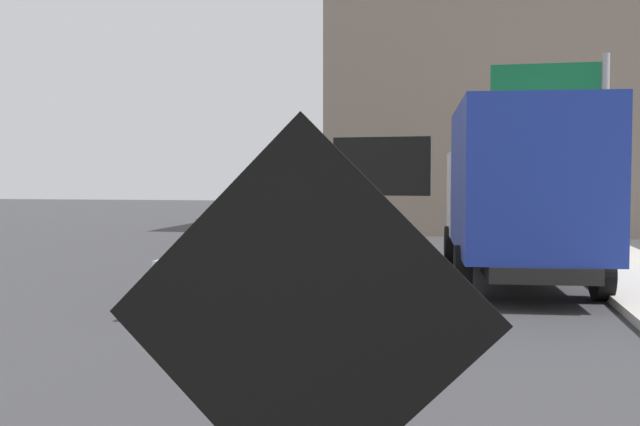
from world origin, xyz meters
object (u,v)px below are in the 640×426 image
object	(u,v)px
roadwork_sign	(302,329)
traffic_cone_mid_lane	(319,364)
box_truck	(517,189)
highway_guide_sign	(571,120)
traffic_cone_far_lane	(348,302)
arrow_board_trailer	(381,273)
pickup_car	(260,256)

from	to	relation	value
roadwork_sign	traffic_cone_mid_lane	xyz separation A→B (m)	(-0.70, 4.07, -1.18)
box_truck	highway_guide_sign	xyz separation A→B (m)	(1.53, 4.27, 1.61)
box_truck	traffic_cone_far_lane	distance (m)	5.77
arrow_board_trailer	box_truck	xyz separation A→B (m)	(2.33, 2.77, 1.33)
roadwork_sign	traffic_cone_mid_lane	distance (m)	4.29
highway_guide_sign	traffic_cone_far_lane	xyz separation A→B (m)	(-4.07, -9.25, -3.06)
pickup_car	traffic_cone_far_lane	world-z (taller)	pickup_car
traffic_cone_far_lane	box_truck	bearing A→B (deg)	62.99
pickup_car	traffic_cone_far_lane	size ratio (longest dim) A/B	6.89
roadwork_sign	pickup_car	xyz separation A→B (m)	(-2.79, 9.65, -0.77)
roadwork_sign	arrow_board_trailer	size ratio (longest dim) A/B	0.86
arrow_board_trailer	box_truck	world-z (taller)	box_truck
box_truck	traffic_cone_mid_lane	world-z (taller)	box_truck
roadwork_sign	traffic_cone_far_lane	bearing A→B (deg)	97.12
box_truck	traffic_cone_mid_lane	xyz separation A→B (m)	(-2.34, -8.12, -1.52)
highway_guide_sign	traffic_cone_far_lane	bearing A→B (deg)	-113.75
pickup_car	highway_guide_sign	world-z (taller)	highway_guide_sign
traffic_cone_far_lane	highway_guide_sign	bearing A→B (deg)	66.25
arrow_board_trailer	highway_guide_sign	distance (m)	8.55
arrow_board_trailer	traffic_cone_mid_lane	bearing A→B (deg)	-90.06
traffic_cone_far_lane	traffic_cone_mid_lane	bearing A→B (deg)	-86.35
roadwork_sign	box_truck	world-z (taller)	box_truck
pickup_car	traffic_cone_far_lane	xyz separation A→B (m)	(1.89, -2.44, -0.33)
box_truck	roadwork_sign	bearing A→B (deg)	-97.66
pickup_car	box_truck	bearing A→B (deg)	29.81
roadwork_sign	highway_guide_sign	size ratio (longest dim) A/B	0.47
box_truck	arrow_board_trailer	bearing A→B (deg)	-130.09
arrow_board_trailer	traffic_cone_mid_lane	world-z (taller)	arrow_board_trailer
roadwork_sign	highway_guide_sign	bearing A→B (deg)	79.10
roadwork_sign	highway_guide_sign	distance (m)	16.87
pickup_car	traffic_cone_mid_lane	world-z (taller)	pickup_car
highway_guide_sign	arrow_board_trailer	bearing A→B (deg)	-118.76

